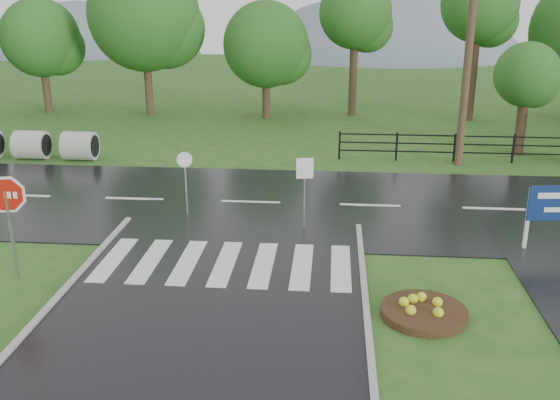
{
  "coord_description": "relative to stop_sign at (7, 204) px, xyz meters",
  "views": [
    {
      "loc": [
        2.69,
        -9.67,
        6.83
      ],
      "look_at": [
        1.35,
        6.0,
        1.5
      ],
      "focal_mm": 40.0,
      "sensor_mm": 36.0,
      "label": 1
    }
  ],
  "objects": [
    {
      "name": "main_road",
      "position": [
        5.03,
        6.19,
        -1.95
      ],
      "size": [
        90.0,
        8.0,
        0.04
      ],
      "primitive_type": "cube",
      "color": "black",
      "rests_on": "ground"
    },
    {
      "name": "utility_pole_east",
      "position": [
        12.88,
        11.69,
        2.76
      ],
      "size": [
        1.65,
        0.31,
        9.26
      ],
      "color": "#473523",
      "rests_on": "ground"
    },
    {
      "name": "flower_bed",
      "position": [
        9.82,
        -1.1,
        -1.81
      ],
      "size": [
        1.9,
        1.9,
        0.38
      ],
      "color": "#332111",
      "rests_on": "ground"
    },
    {
      "name": "reg_sign_small",
      "position": [
        6.95,
        3.83,
        -0.37
      ],
      "size": [
        0.49,
        0.1,
        2.23
      ],
      "color": "#939399",
      "rests_on": "ground"
    },
    {
      "name": "fence_west",
      "position": [
        12.78,
        12.19,
        -1.22
      ],
      "size": [
        9.58,
        0.08,
        1.2
      ],
      "color": "black",
      "rests_on": "ground"
    },
    {
      "name": "treeline",
      "position": [
        6.03,
        20.19,
        -1.95
      ],
      "size": [
        83.2,
        5.2,
        10.0
      ],
      "color": "#21591B",
      "rests_on": "ground"
    },
    {
      "name": "stop_sign",
      "position": [
        0.0,
        0.0,
        0.0
      ],
      "size": [
        1.23,
        0.23,
        2.81
      ],
      "color": "#939399",
      "rests_on": "ground"
    },
    {
      "name": "reg_sign_round",
      "position": [
        3.18,
        4.85,
        -0.62
      ],
      "size": [
        0.47,
        0.15,
        2.08
      ],
      "color": "#939399",
      "rests_on": "ground"
    },
    {
      "name": "entrance_tree_left",
      "position": [
        15.78,
        13.69,
        1.45
      ],
      "size": [
        2.73,
        2.73,
        4.8
      ],
      "color": "#3D2B1C",
      "rests_on": "ground"
    },
    {
      "name": "ground",
      "position": [
        5.03,
        -3.81,
        -1.95
      ],
      "size": [
        120.0,
        120.0,
        0.0
      ],
      "primitive_type": "plane",
      "color": "#2C5B1E",
      "rests_on": "ground"
    },
    {
      "name": "crosswalk",
      "position": [
        5.03,
        1.19,
        -1.89
      ],
      "size": [
        6.5,
        2.8,
        0.02
      ],
      "color": "silver",
      "rests_on": "ground"
    },
    {
      "name": "hills",
      "position": [
        8.52,
        61.19,
        -17.48
      ],
      "size": [
        102.0,
        48.0,
        48.0
      ],
      "color": "slate",
      "rests_on": "ground"
    }
  ]
}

